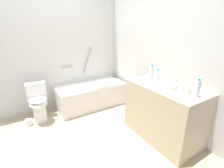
{
  "coord_description": "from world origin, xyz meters",
  "views": [
    {
      "loc": [
        -0.65,
        -1.95,
        1.69
      ],
      "look_at": [
        0.63,
        0.09,
        0.82
      ],
      "focal_mm": 25.72,
      "sensor_mm": 36.0,
      "label": 1
    }
  ],
  "objects_px": {
    "drinking_glass_1": "(158,78)",
    "toilet_paper_roll": "(29,122)",
    "toilet": "(38,103)",
    "sink_faucet": "(176,82)",
    "bathtub": "(91,94)",
    "water_bottle_2": "(152,73)",
    "water_bottle_1": "(158,76)",
    "drinking_glass_0": "(182,88)",
    "drinking_glass_3": "(189,89)",
    "water_bottle_0": "(198,89)",
    "sink_basin": "(168,85)",
    "drinking_glass_2": "(188,91)",
    "soap_dish": "(150,78)"
  },
  "relations": [
    {
      "from": "toilet",
      "to": "water_bottle_0",
      "type": "relative_size",
      "value": 3.12
    },
    {
      "from": "water_bottle_2",
      "to": "drinking_glass_3",
      "type": "bearing_deg",
      "value": -83.02
    },
    {
      "from": "sink_basin",
      "to": "drinking_glass_0",
      "type": "xyz_separation_m",
      "value": [
        0.03,
        -0.2,
        0.01
      ]
    },
    {
      "from": "toilet",
      "to": "soap_dish",
      "type": "relative_size",
      "value": 8.06
    },
    {
      "from": "sink_basin",
      "to": "drinking_glass_2",
      "type": "xyz_separation_m",
      "value": [
        -0.0,
        -0.31,
        0.01
      ]
    },
    {
      "from": "water_bottle_2",
      "to": "water_bottle_1",
      "type": "bearing_deg",
      "value": -88.37
    },
    {
      "from": "toilet",
      "to": "drinking_glass_0",
      "type": "distance_m",
      "value": 2.44
    },
    {
      "from": "sink_faucet",
      "to": "drinking_glass_1",
      "type": "distance_m",
      "value": 0.29
    },
    {
      "from": "drinking_glass_1",
      "to": "soap_dish",
      "type": "xyz_separation_m",
      "value": [
        -0.01,
        0.16,
        -0.04
      ]
    },
    {
      "from": "sink_faucet",
      "to": "water_bottle_1",
      "type": "height_order",
      "value": "water_bottle_1"
    },
    {
      "from": "toilet",
      "to": "drinking_glass_3",
      "type": "bearing_deg",
      "value": 46.58
    },
    {
      "from": "water_bottle_0",
      "to": "toilet_paper_roll",
      "type": "relative_size",
      "value": 2.0
    },
    {
      "from": "bathtub",
      "to": "water_bottle_2",
      "type": "height_order",
      "value": "bathtub"
    },
    {
      "from": "drinking_glass_2",
      "to": "soap_dish",
      "type": "height_order",
      "value": "drinking_glass_2"
    },
    {
      "from": "toilet",
      "to": "water_bottle_2",
      "type": "height_order",
      "value": "water_bottle_2"
    },
    {
      "from": "drinking_glass_3",
      "to": "sink_basin",
      "type": "bearing_deg",
      "value": 106.63
    },
    {
      "from": "water_bottle_1",
      "to": "drinking_glass_1",
      "type": "xyz_separation_m",
      "value": [
        0.07,
        0.05,
        -0.05
      ]
    },
    {
      "from": "drinking_glass_3",
      "to": "toilet",
      "type": "bearing_deg",
      "value": 132.14
    },
    {
      "from": "bathtub",
      "to": "drinking_glass_0",
      "type": "xyz_separation_m",
      "value": [
        0.52,
        -1.81,
        0.65
      ]
    },
    {
      "from": "drinking_glass_1",
      "to": "toilet_paper_roll",
      "type": "distance_m",
      "value": 2.39
    },
    {
      "from": "sink_basin",
      "to": "toilet",
      "type": "bearing_deg",
      "value": 135.43
    },
    {
      "from": "water_bottle_1",
      "to": "sink_basin",
      "type": "bearing_deg",
      "value": -93.08
    },
    {
      "from": "toilet",
      "to": "toilet_paper_roll",
      "type": "height_order",
      "value": "toilet"
    },
    {
      "from": "water_bottle_0",
      "to": "drinking_glass_3",
      "type": "xyz_separation_m",
      "value": [
        0.07,
        0.14,
        -0.07
      ]
    },
    {
      "from": "drinking_glass_1",
      "to": "drinking_glass_2",
      "type": "distance_m",
      "value": 0.59
    },
    {
      "from": "sink_faucet",
      "to": "water_bottle_0",
      "type": "xyz_separation_m",
      "value": [
        -0.16,
        -0.42,
        0.07
      ]
    },
    {
      "from": "water_bottle_2",
      "to": "drinking_glass_2",
      "type": "distance_m",
      "value": 0.66
    },
    {
      "from": "water_bottle_0",
      "to": "soap_dish",
      "type": "bearing_deg",
      "value": 86.44
    },
    {
      "from": "sink_faucet",
      "to": "toilet",
      "type": "bearing_deg",
      "value": 138.51
    },
    {
      "from": "sink_faucet",
      "to": "drinking_glass_0",
      "type": "height_order",
      "value": "same"
    },
    {
      "from": "toilet",
      "to": "soap_dish",
      "type": "height_order",
      "value": "soap_dish"
    },
    {
      "from": "water_bottle_1",
      "to": "drinking_glass_3",
      "type": "relative_size",
      "value": 2.62
    },
    {
      "from": "water_bottle_1",
      "to": "drinking_glass_3",
      "type": "distance_m",
      "value": 0.51
    },
    {
      "from": "water_bottle_2",
      "to": "drinking_glass_3",
      "type": "relative_size",
      "value": 3.17
    },
    {
      "from": "bathtub",
      "to": "toilet",
      "type": "height_order",
      "value": "bathtub"
    },
    {
      "from": "bathtub",
      "to": "water_bottle_1",
      "type": "distance_m",
      "value": 1.64
    },
    {
      "from": "drinking_glass_0",
      "to": "toilet_paper_roll",
      "type": "bearing_deg",
      "value": 137.19
    },
    {
      "from": "water_bottle_0",
      "to": "drinking_glass_1",
      "type": "height_order",
      "value": "water_bottle_0"
    },
    {
      "from": "sink_basin",
      "to": "water_bottle_2",
      "type": "bearing_deg",
      "value": 88.67
    },
    {
      "from": "bathtub",
      "to": "drinking_glass_2",
      "type": "xyz_separation_m",
      "value": [
        0.48,
        -1.92,
        0.65
      ]
    },
    {
      "from": "toilet",
      "to": "toilet_paper_roll",
      "type": "bearing_deg",
      "value": -68.6
    },
    {
      "from": "sink_basin",
      "to": "drinking_glass_3",
      "type": "distance_m",
      "value": 0.29
    },
    {
      "from": "drinking_glass_0",
      "to": "toilet_paper_roll",
      "type": "distance_m",
      "value": 2.62
    },
    {
      "from": "toilet",
      "to": "sink_faucet",
      "type": "distance_m",
      "value": 2.4
    },
    {
      "from": "bathtub",
      "to": "drinking_glass_3",
      "type": "bearing_deg",
      "value": -73.15
    },
    {
      "from": "bathtub",
      "to": "drinking_glass_1",
      "type": "bearing_deg",
      "value": -67.01
    },
    {
      "from": "bathtub",
      "to": "drinking_glass_3",
      "type": "relative_size",
      "value": 17.86
    },
    {
      "from": "drinking_glass_1",
      "to": "drinking_glass_3",
      "type": "bearing_deg",
      "value": -89.53
    },
    {
      "from": "sink_basin",
      "to": "toilet_paper_roll",
      "type": "relative_size",
      "value": 2.56
    },
    {
      "from": "bathtub",
      "to": "drinking_glass_0",
      "type": "height_order",
      "value": "bathtub"
    }
  ]
}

